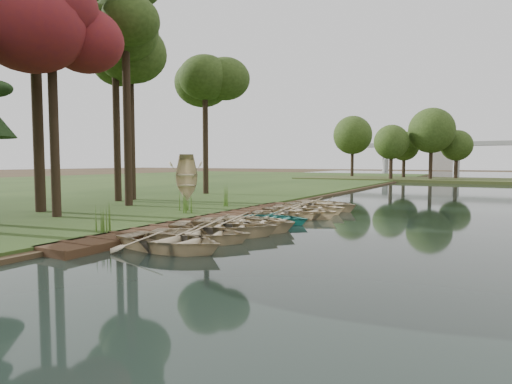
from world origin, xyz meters
The scene contains 26 objects.
ground centered at (0.00, 0.00, 0.00)m, with size 300.00×300.00×0.00m, color #3D2F1D.
boardwalk centered at (-1.60, 0.00, 0.15)m, with size 1.60×16.00×0.30m, color #392516.
peninsula centered at (8.00, 50.00, 0.23)m, with size 50.00×14.00×0.45m, color #3A431E.
far_trees centered at (4.67, 50.00, 6.43)m, with size 45.60×5.60×8.80m.
bridge centered at (12.31, 120.00, 7.08)m, with size 95.90×4.00×8.60m.
building_b centered at (-5.00, 145.00, 6.00)m, with size 8.00×8.00×12.00m, color #A5A5A0.
rowboat_0 centered at (0.82, -5.53, 0.43)m, with size 2.62×3.67×0.76m, color beige.
rowboat_1 centered at (0.83, -4.02, 0.41)m, with size 2.48×3.47×0.72m, color beige.
rowboat_2 centered at (0.80, -2.46, 0.46)m, with size 2.86×4.00×0.83m, color beige.
rowboat_3 centered at (0.98, -1.33, 0.46)m, with size 2.86×4.00×0.83m, color beige.
rowboat_4 centered at (0.87, -0.28, 0.41)m, with size 2.50×3.50×0.73m, color beige.
rowboat_5 centered at (1.08, 1.17, 0.36)m, with size 2.13×2.99×0.62m, color teal.
rowboat_6 centered at (0.92, 2.75, 0.39)m, with size 2.37×3.32×0.69m, color beige.
rowboat_7 centered at (1.20, 3.67, 0.45)m, with size 2.72×3.81×0.79m, color beige.
rowboat_8 centered at (1.03, 5.12, 0.44)m, with size 2.69×3.76×0.78m, color beige.
rowboat_9 centered at (0.81, 6.44, 0.42)m, with size 2.54×3.56×0.74m, color beige.
rowboat_10 centered at (1.19, 7.51, 0.46)m, with size 2.85×3.99×0.83m, color beige.
stored_rowboat centered at (-7.45, 5.71, 0.61)m, with size 2.12×2.97×0.61m, color beige.
tree_2 centered at (-7.82, -3.18, 8.45)m, with size 4.31×4.31×10.05m.
tree_3 centered at (-11.42, 3.82, 9.94)m, with size 4.62×4.62×11.71m.
tree_4 centered at (-8.71, 2.08, 10.16)m, with size 4.02×4.02×11.74m.
tree_6 centered at (-10.33, 11.80, 9.51)m, with size 4.61×4.61×11.26m.
reeds_0 centered at (-2.60, -5.03, 0.78)m, with size 0.60×0.60×0.96m, color #3F661E.
reeds_1 centered at (-3.54, 0.88, 0.76)m, with size 0.60×0.60×0.93m, color #3F661E.
reeds_2 centered at (-4.34, 1.60, 0.85)m, with size 0.60×0.60×1.10m, color #3F661E.
reeds_3 centered at (-3.75, 4.47, 0.87)m, with size 0.60×0.60×1.15m, color #3F661E.
Camera 1 is at (9.44, -15.61, 2.77)m, focal length 30.00 mm.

